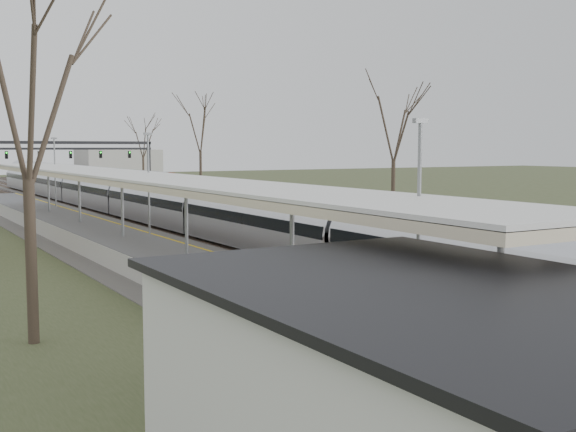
# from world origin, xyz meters

# --- Properties ---
(track_bed) EXTENTS (24.00, 160.00, 0.22)m
(track_bed) POSITION_xyz_m (0.26, 55.00, 0.06)
(track_bed) COLOR #474442
(track_bed) RESTS_ON ground
(platform) EXTENTS (3.50, 69.00, 1.00)m
(platform) POSITION_xyz_m (-9.05, 37.50, 0.50)
(platform) COLOR #9E9B93
(platform) RESTS_ON ground
(canopy) EXTENTS (4.10, 50.00, 3.11)m
(canopy) POSITION_xyz_m (-9.05, 32.99, 3.93)
(canopy) COLOR slate
(canopy) RESTS_ON platform
(station_building) EXTENTS (6.00, 9.00, 3.20)m
(station_building) POSITION_xyz_m (-12.50, 8.00, 1.60)
(station_building) COLOR silver
(station_building) RESTS_ON ground
(signal_gantry) EXTENTS (21.00, 0.59, 6.08)m
(signal_gantry) POSITION_xyz_m (0.29, 84.99, 4.91)
(signal_gantry) COLOR black
(signal_gantry) RESTS_ON ground
(tree_west_near) EXTENTS (5.00, 5.00, 10.30)m
(tree_west_near) POSITION_xyz_m (-16.00, 20.00, 7.29)
(tree_west_near) COLOR #2D231C
(tree_west_near) RESTS_ON ground
(tree_east_far) EXTENTS (5.00, 5.00, 10.30)m
(tree_east_far) POSITION_xyz_m (14.00, 42.00, 7.29)
(tree_east_far) COLOR #2D231C
(tree_east_far) RESTS_ON ground
(train_near) EXTENTS (2.62, 90.21, 3.05)m
(train_near) POSITION_xyz_m (-2.50, 53.87, 1.48)
(train_near) COLOR #AAADB4
(train_near) RESTS_ON ground
(train_far) EXTENTS (2.62, 75.21, 3.05)m
(train_far) POSITION_xyz_m (4.50, 99.60, 1.48)
(train_far) COLOR #AAADB4
(train_far) RESTS_ON ground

